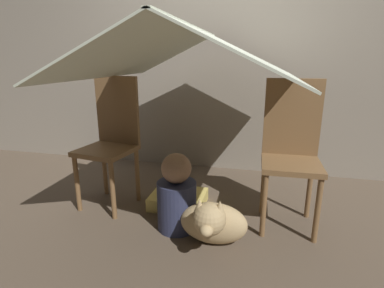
% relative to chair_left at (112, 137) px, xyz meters
% --- Properties ---
extents(ground_plane, '(8.80, 8.80, 0.00)m').
position_rel_chair_left_xyz_m(ground_plane, '(0.67, -0.16, -0.55)').
color(ground_plane, brown).
extents(wall_back, '(7.00, 0.05, 2.50)m').
position_rel_chair_left_xyz_m(wall_back, '(0.67, 1.01, 0.70)').
color(wall_back, gray).
rests_on(wall_back, ground_plane).
extents(chair_left, '(0.44, 0.44, 1.02)m').
position_rel_chair_left_xyz_m(chair_left, '(0.00, 0.00, 0.00)').
color(chair_left, brown).
rests_on(chair_left, ground_plane).
extents(chair_right, '(0.39, 0.39, 1.02)m').
position_rel_chair_left_xyz_m(chair_right, '(1.35, 0.00, 0.00)').
color(chair_right, brown).
rests_on(chair_right, ground_plane).
extents(sheet_canopy, '(1.37, 1.58, 0.33)m').
position_rel_chair_left_xyz_m(sheet_canopy, '(0.67, -0.08, 0.63)').
color(sheet_canopy, silver).
extents(person_front, '(0.27, 0.27, 0.55)m').
position_rel_chair_left_xyz_m(person_front, '(0.61, -0.28, -0.31)').
color(person_front, '#2D3351').
rests_on(person_front, ground_plane).
extents(dog, '(0.43, 0.40, 0.38)m').
position_rel_chair_left_xyz_m(dog, '(0.89, -0.44, -0.38)').
color(dog, tan).
rests_on(dog, ground_plane).
extents(floor_cushion, '(0.43, 0.34, 0.10)m').
position_rel_chair_left_xyz_m(floor_cushion, '(0.53, 0.05, -0.50)').
color(floor_cushion, '#E5CC66').
rests_on(floor_cushion, ground_plane).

